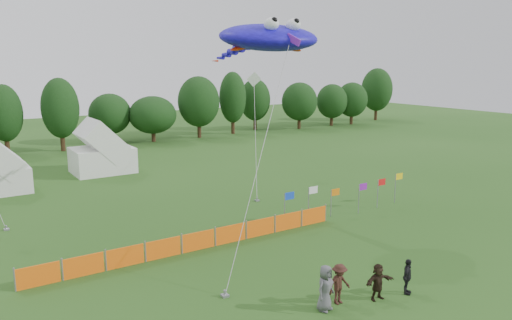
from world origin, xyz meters
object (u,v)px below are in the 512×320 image
spectator_e (325,288)px  stingray_kite (265,38)px  tent_right (102,152)px  spectator_c (339,284)px  spectator_f (378,282)px  barrier_fence (198,241)px  tent_left (4,172)px  spectator_d (407,277)px

spectator_e → stingray_kite: 14.88m
tent_right → stingray_kite: 22.77m
spectator_c → spectator_f: 1.74m
barrier_fence → spectator_e: size_ratio=9.34×
tent_left → spectator_d: (12.25, -28.59, -0.81)m
spectator_c → stingray_kite: (3.04, 9.95, 10.34)m
spectator_f → stingray_kite: (1.42, 10.58, 10.42)m
tent_left → stingray_kite: 23.54m
spectator_c → spectator_d: size_ratio=1.09×
barrier_fence → spectator_c: bearing=-75.8°
spectator_d → spectator_e: spectator_e is taller
tent_left → spectator_e: tent_left is taller
spectator_e → spectator_d: bearing=-29.5°
tent_left → spectator_d: size_ratio=2.26×
spectator_c → spectator_f: size_ratio=1.10×
barrier_fence → spectator_c: 8.90m
barrier_fence → spectator_e: (1.32, -8.72, 0.46)m
stingray_kite → spectator_f: bearing=-97.6°
barrier_fence → spectator_c: (2.18, -8.63, 0.37)m
tent_left → tent_right: tent_right is taller
barrier_fence → spectator_f: 10.00m
tent_left → barrier_fence: (7.00, -19.00, -1.10)m
tent_left → barrier_fence: tent_left is taller
spectator_d → spectator_f: bearing=136.3°
tent_right → spectator_e: size_ratio=2.74×
stingray_kite → barrier_fence: bearing=-165.7°
tent_right → spectator_d: size_ratio=3.30×
spectator_d → stingray_kite: bearing=59.5°
spectator_d → tent_right: bearing=66.5°
barrier_fence → spectator_f: size_ratio=11.29×
spectator_e → spectator_f: (2.48, -0.53, -0.17)m
tent_left → stingray_kite: (12.22, -17.68, 9.61)m
spectator_c → spectator_e: bearing=-175.3°
tent_left → spectator_f: (10.80, -28.25, -0.81)m
spectator_c → tent_left: bearing=106.6°
spectator_c → stingray_kite: stingray_kite is taller
tent_right → barrier_fence: 21.81m
tent_right → spectator_c: 30.38m
tent_left → barrier_fence: bearing=-69.8°
barrier_fence → spectator_d: spectator_d is taller
spectator_e → spectator_c: bearing=-10.6°
tent_right → spectator_f: (2.46, -30.98, -1.08)m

